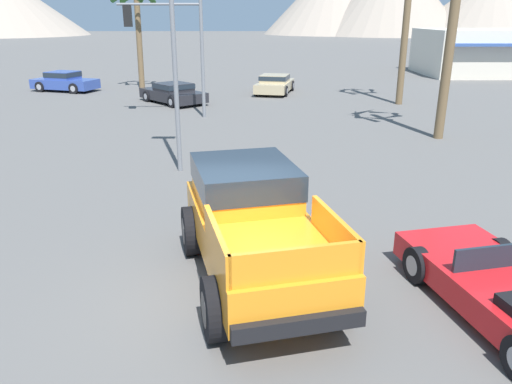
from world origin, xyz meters
The scene contains 10 objects.
ground_plane centered at (0.00, 0.00, 0.00)m, with size 320.00×320.00×0.00m, color #5B5956.
orange_pickup_truck centered at (0.31, 0.72, 1.11)m, with size 3.12×5.24×1.96m.
red_convertible_car centered at (4.37, -0.73, 0.41)m, with size 2.63×4.59×1.03m.
parked_car_blue centered at (-11.69, 24.82, 0.63)m, with size 4.42×2.93×1.24m.
parked_car_tan centered at (1.68, 23.81, 0.59)m, with size 2.70×4.37×1.14m.
parked_car_dark centered at (-4.07, 20.17, 0.56)m, with size 4.13×4.36×1.09m.
traffic_light_main centered at (-3.47, 16.01, 3.71)m, with size 3.79×0.38×5.29m.
street_lamp_post centered at (-1.94, 7.33, 4.52)m, with size 0.90×0.24×7.50m.
palm_tree_leaning centered at (-6.95, 25.62, 4.90)m, with size 2.78×2.72×6.39m.
storefront_building centered at (18.99, 34.36, 1.78)m, with size 9.33×8.64×3.56m.
Camera 1 is at (0.32, -7.55, 4.54)m, focal length 35.00 mm.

